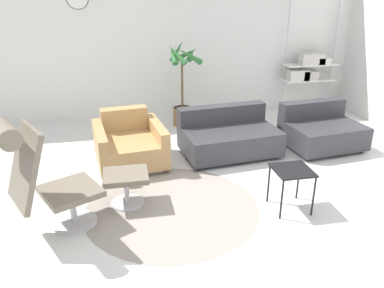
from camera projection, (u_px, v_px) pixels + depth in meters
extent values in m
plane|color=silver|center=(198.00, 203.00, 4.10)|extent=(12.00, 12.00, 0.00)
cube|color=silver|center=(160.00, 37.00, 6.43)|extent=(12.00, 0.06, 2.80)
cylinder|color=gray|center=(172.00, 207.00, 4.02)|extent=(1.86, 1.86, 0.01)
cylinder|color=#BCBCC1|center=(75.00, 222.00, 3.75)|extent=(0.59, 0.59, 0.02)
cylinder|color=#BCBCC1|center=(73.00, 208.00, 3.69)|extent=(0.06, 0.06, 0.30)
cube|color=#6B6051|center=(71.00, 191.00, 3.62)|extent=(0.69, 0.70, 0.06)
cube|color=#6B6051|center=(25.00, 166.00, 3.26)|extent=(0.48, 0.59, 0.70)
cylinder|color=#6B6051|center=(3.00, 133.00, 3.07)|extent=(0.38, 0.50, 0.18)
cylinder|color=#BCBCC1|center=(128.00, 202.00, 4.10)|extent=(0.36, 0.36, 0.02)
cylinder|color=#BCBCC1|center=(127.00, 190.00, 4.04)|extent=(0.05, 0.05, 0.29)
cube|color=#6B6051|center=(126.00, 176.00, 3.97)|extent=(0.47, 0.40, 0.06)
cube|color=silver|center=(131.00, 162.00, 5.00)|extent=(0.80, 0.84, 0.06)
cube|color=#AD8451|center=(130.00, 149.00, 4.93)|extent=(0.74, 0.99, 0.31)
cube|color=#AD8451|center=(124.00, 119.00, 5.14)|extent=(0.64, 0.26, 0.31)
cube|color=#AD8451|center=(158.00, 140.00, 5.01)|extent=(0.24, 0.92, 0.48)
cube|color=#AD8451|center=(101.00, 147.00, 4.79)|extent=(0.24, 0.92, 0.48)
cube|color=black|center=(229.00, 152.00, 5.30)|extent=(1.25, 0.84, 0.05)
cube|color=#333338|center=(230.00, 140.00, 5.23)|extent=(1.39, 0.98, 0.33)
cube|color=#333338|center=(222.00, 114.00, 5.40)|extent=(1.32, 0.35, 0.25)
cube|color=black|center=(321.00, 146.00, 5.52)|extent=(1.01, 0.81, 0.05)
cube|color=#333338|center=(323.00, 134.00, 5.45)|extent=(1.13, 0.95, 0.33)
cube|color=#333338|center=(312.00, 109.00, 5.62)|extent=(1.06, 0.32, 0.25)
cube|color=black|center=(293.00, 170.00, 3.84)|extent=(0.39, 0.39, 0.02)
cylinder|color=black|center=(282.00, 200.00, 3.74)|extent=(0.02, 0.02, 0.44)
cylinder|color=black|center=(314.00, 196.00, 3.80)|extent=(0.02, 0.02, 0.44)
cylinder|color=black|center=(269.00, 184.00, 4.05)|extent=(0.02, 0.02, 0.44)
cylinder|color=black|center=(298.00, 181.00, 4.11)|extent=(0.02, 0.02, 0.44)
cylinder|color=brown|center=(183.00, 116.00, 6.40)|extent=(0.32, 0.32, 0.31)
cylinder|color=#382819|center=(182.00, 108.00, 6.34)|extent=(0.29, 0.29, 0.02)
cylinder|color=brown|center=(182.00, 85.00, 6.19)|extent=(0.04, 0.04, 0.77)
cone|color=#2D6B33|center=(191.00, 55.00, 6.03)|extent=(0.10, 0.36, 0.28)
cone|color=#2D6B33|center=(187.00, 54.00, 6.16)|extent=(0.39, 0.33, 0.28)
cone|color=#2D6B33|center=(177.00, 51.00, 6.06)|extent=(0.31, 0.25, 0.36)
cone|color=#2D6B33|center=(173.00, 55.00, 5.96)|extent=(0.13, 0.36, 0.29)
cone|color=#2D6B33|center=(177.00, 54.00, 5.87)|extent=(0.34, 0.31, 0.34)
cone|color=#2D6B33|center=(189.00, 55.00, 5.82)|extent=(0.48, 0.28, 0.34)
cylinder|color=#BCBCC1|center=(285.00, 56.00, 6.84)|extent=(0.03, 0.03, 2.08)
cylinder|color=#BCBCC1|center=(333.00, 54.00, 7.01)|extent=(0.03, 0.03, 2.08)
cube|color=white|center=(310.00, 80.00, 6.98)|extent=(1.01, 0.28, 0.02)
cube|color=white|center=(312.00, 65.00, 6.88)|extent=(1.01, 0.28, 0.02)
cube|color=beige|center=(298.00, 75.00, 6.89)|extent=(0.38, 0.24, 0.19)
cube|color=silver|center=(322.00, 61.00, 6.88)|extent=(0.25, 0.24, 0.11)
cube|color=#B7B2A8|center=(309.00, 75.00, 6.93)|extent=(0.29, 0.24, 0.17)
cube|color=beige|center=(312.00, 59.00, 6.82)|extent=(0.44, 0.24, 0.19)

